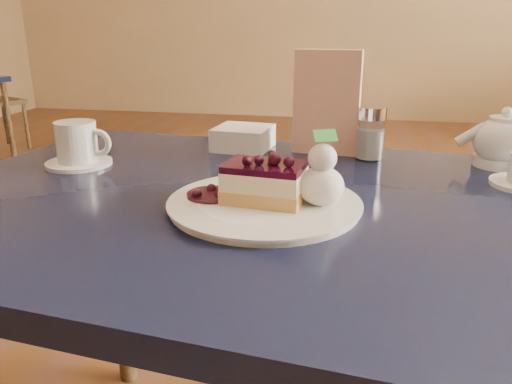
% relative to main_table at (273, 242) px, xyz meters
% --- Properties ---
extents(main_table, '(1.30, 0.94, 0.76)m').
position_rel_main_table_xyz_m(main_table, '(0.00, 0.00, 0.00)').
color(main_table, black).
rests_on(main_table, ground).
extents(dessert_plate, '(0.30, 0.30, 0.01)m').
position_rel_main_table_xyz_m(dessert_plate, '(-0.01, -0.05, 0.09)').
color(dessert_plate, white).
rests_on(dessert_plate, main_table).
extents(cheesecake_slice, '(0.13, 0.10, 0.06)m').
position_rel_main_table_xyz_m(cheesecake_slice, '(-0.01, -0.05, 0.12)').
color(cheesecake_slice, tan).
rests_on(cheesecake_slice, dessert_plate).
extents(whipped_cream, '(0.07, 0.07, 0.06)m').
position_rel_main_table_xyz_m(whipped_cream, '(0.08, -0.05, 0.12)').
color(whipped_cream, white).
rests_on(whipped_cream, dessert_plate).
extents(berry_sauce, '(0.08, 0.08, 0.01)m').
position_rel_main_table_xyz_m(berry_sauce, '(-0.09, -0.05, 0.09)').
color(berry_sauce, black).
rests_on(berry_sauce, dessert_plate).
extents(coffee_set, '(0.14, 0.13, 0.09)m').
position_rel_main_table_xyz_m(coffee_set, '(-0.42, 0.12, 0.12)').
color(coffee_set, white).
rests_on(coffee_set, main_table).
extents(tea_set, '(0.18, 0.25, 0.11)m').
position_rel_main_table_xyz_m(tea_set, '(0.42, 0.25, 0.12)').
color(tea_set, white).
rests_on(tea_set, main_table).
extents(menu_card, '(0.15, 0.05, 0.22)m').
position_rel_main_table_xyz_m(menu_card, '(0.06, 0.32, 0.19)').
color(menu_card, '#FFE8CA').
rests_on(menu_card, main_table).
extents(sugar_shaker, '(0.06, 0.06, 0.11)m').
position_rel_main_table_xyz_m(sugar_shaker, '(0.16, 0.29, 0.14)').
color(sugar_shaker, white).
rests_on(sugar_shaker, main_table).
extents(napkin_stack, '(0.13, 0.13, 0.05)m').
position_rel_main_table_xyz_m(napkin_stack, '(-0.12, 0.33, 0.11)').
color(napkin_stack, white).
rests_on(napkin_stack, main_table).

